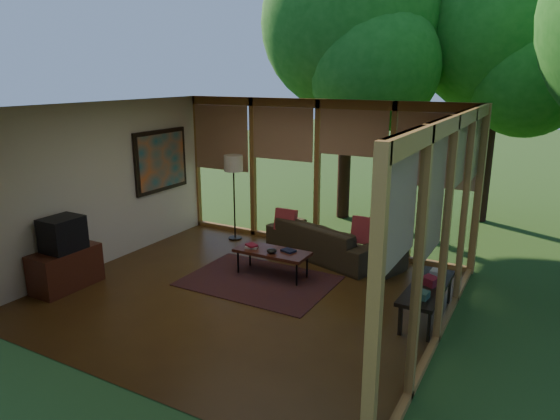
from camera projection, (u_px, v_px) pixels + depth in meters
The scene contains 25 objects.
floor at pixel (244, 294), 7.30m from camera, with size 5.50×5.50×0.00m, color #573817.
ceiling at pixel (240, 107), 6.59m from camera, with size 5.50×5.50×0.00m, color silver.
wall_left at pixel (102, 185), 8.23m from camera, with size 0.04×5.00×2.70m, color beige.
wall_front at pixel (101, 262), 4.84m from camera, with size 5.50×0.04×2.70m, color beige.
window_wall_back at pixel (317, 175), 9.06m from camera, with size 5.50×0.12×2.70m, color #9C6930.
window_wall_right at pixel (445, 235), 5.67m from camera, with size 0.12×5.00×2.70m, color #9C6930.
tree_nw at pixel (350, 24), 10.28m from camera, with size 3.67×3.67×5.97m.
tree_ne at pixel (499, 37), 10.02m from camera, with size 3.20×3.20×5.46m.
rug at pixel (259, 281), 7.76m from camera, with size 2.24×1.59×0.01m, color maroon.
sofa at pixel (325, 240), 8.72m from camera, with size 2.16×0.85×0.63m, color #392E1C.
pillow_left at pixel (286, 220), 8.96m from camera, with size 0.40×0.13×0.40m, color maroon.
pillow_right at pixel (365, 231), 8.26m from camera, with size 0.45×0.15×0.45m, color maroon.
ct_book_lower at pixel (252, 247), 7.99m from camera, with size 0.20×0.15×0.03m, color #B2ABA1.
ct_book_upper at pixel (252, 245), 7.98m from camera, with size 0.18×0.14×0.03m, color maroon.
ct_book_side at pixel (288, 251), 7.82m from camera, with size 0.21×0.16×0.03m, color black.
ct_bowl at pixel (272, 251), 7.76m from camera, with size 0.16×0.16×0.07m, color black.
media_cabinet at pixel (66, 269), 7.47m from camera, with size 0.50×1.00×0.60m, color #502316.
television at pixel (63, 234), 7.32m from camera, with size 0.45×0.55×0.50m, color black.
console_book_a at pixel (412, 293), 6.18m from camera, with size 0.24×0.17×0.09m, color #335A4C.
console_book_b at pixel (421, 279), 6.56m from camera, with size 0.24×0.17×0.11m, color maroon.
console_book_c at pixel (428, 271), 6.90m from camera, with size 0.24×0.17×0.07m, color #B2ABA1.
floor_lamp at pixel (233, 168), 9.40m from camera, with size 0.36×0.36×1.65m.
coffee_table at pixel (272, 253), 7.88m from camera, with size 1.20×0.50×0.43m.
side_console at pixel (420, 288), 6.54m from camera, with size 0.60×1.40×0.46m.
wall_painting at pixel (161, 161), 9.34m from camera, with size 0.06×1.35×1.15m.
Camera 1 is at (3.72, -5.63, 3.11)m, focal length 32.00 mm.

